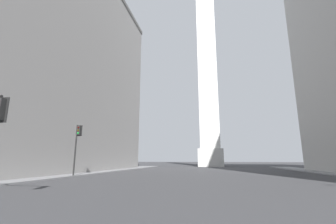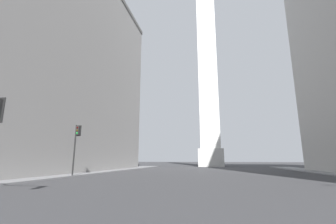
% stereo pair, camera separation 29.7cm
% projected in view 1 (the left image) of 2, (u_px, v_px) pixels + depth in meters
% --- Properties ---
extents(sidewalk_left, '(5.00, 82.05, 0.15)m').
position_uv_depth(sidewalk_left, '(57.00, 176.00, 26.87)').
color(sidewalk_left, slate).
rests_on(sidewalk_left, ground_plane).
extents(building_left, '(29.82, 49.76, 37.50)m').
position_uv_depth(building_left, '(13.00, 60.00, 38.77)').
color(building_left, gray).
rests_on(building_left, ground_plane).
extents(obelisk, '(7.18, 7.18, 73.43)m').
position_uv_depth(obelisk, '(207.00, 54.00, 72.82)').
color(obelisk, silver).
rests_on(obelisk, ground_plane).
extents(traffic_light_mid_left, '(0.78, 0.50, 6.15)m').
position_uv_depth(traffic_light_mid_left, '(77.00, 142.00, 27.09)').
color(traffic_light_mid_left, black).
rests_on(traffic_light_mid_left, ground_plane).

